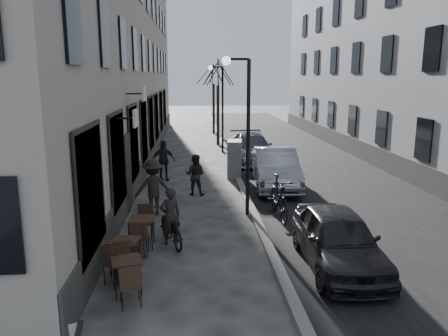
{
  "coord_description": "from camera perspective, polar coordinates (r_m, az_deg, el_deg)",
  "views": [
    {
      "loc": [
        -1.75,
        -7.71,
        4.49
      ],
      "look_at": [
        -0.84,
        4.99,
        1.8
      ],
      "focal_mm": 35.0,
      "sensor_mm": 36.0,
      "label": 1
    }
  ],
  "objects": [
    {
      "name": "bistro_set_c",
      "position": [
        11.94,
        -10.61,
        -7.86
      ],
      "size": [
        0.66,
        1.61,
        0.95
      ],
      "rotation": [
        0.0,
        0.0,
        -0.01
      ],
      "color": "black",
      "rests_on": "ground"
    },
    {
      "name": "bistro_set_b",
      "position": [
        10.59,
        -12.82,
        -10.68
      ],
      "size": [
        0.79,
        1.61,
        0.92
      ],
      "rotation": [
        0.0,
        0.0,
        -0.24
      ],
      "color": "black",
      "rests_on": "ground"
    },
    {
      "name": "streetlamp_near",
      "position": [
        13.87,
        2.49,
        6.41
      ],
      "size": [
        0.9,
        0.28,
        5.09
      ],
      "color": "black",
      "rests_on": "ground"
    },
    {
      "name": "car_near",
      "position": [
        10.86,
        14.66,
        -8.94
      ],
      "size": [
        1.75,
        4.13,
        1.39
      ],
      "primitive_type": "imported",
      "rotation": [
        0.0,
        0.0,
        -0.03
      ],
      "color": "black",
      "rests_on": "ground"
    },
    {
      "name": "tree_far",
      "position": [
        34.75,
        -1.38,
        12.21
      ],
      "size": [
        2.4,
        2.4,
        5.7
      ],
      "color": "black",
      "rests_on": "ground"
    },
    {
      "name": "pedestrian_near",
      "position": [
        16.71,
        -3.79,
        -0.88
      ],
      "size": [
        0.91,
        0.79,
        1.59
      ],
      "primitive_type": "imported",
      "rotation": [
        0.0,
        0.0,
        2.87
      ],
      "color": "black",
      "rests_on": "ground"
    },
    {
      "name": "pedestrian_mid",
      "position": [
        14.48,
        -9.23,
        -2.49
      ],
      "size": [
        1.33,
        0.98,
        1.85
      ],
      "primitive_type": "imported",
      "rotation": [
        0.0,
        0.0,
        3.41
      ],
      "color": "black",
      "rests_on": "ground"
    },
    {
      "name": "streetlamp_far",
      "position": [
        25.8,
        -0.57,
        8.97
      ],
      "size": [
        0.9,
        0.28,
        5.09
      ],
      "color": "black",
      "rests_on": "ground"
    },
    {
      "name": "cyclist_rider",
      "position": [
        11.93,
        -7.03,
        -6.24
      ],
      "size": [
        0.67,
        0.55,
        1.58
      ],
      "primitive_type": "imported",
      "rotation": [
        0.0,
        0.0,
        3.48
      ],
      "color": "black",
      "rests_on": "ground"
    },
    {
      "name": "car_far",
      "position": [
        23.26,
        3.56,
        2.63
      ],
      "size": [
        2.13,
        5.13,
        1.48
      ],
      "primitive_type": "imported",
      "rotation": [
        0.0,
        0.0,
        0.01
      ],
      "color": "#3E4049",
      "rests_on": "ground"
    },
    {
      "name": "kerb",
      "position": [
        24.2,
        0.62,
        1.38
      ],
      "size": [
        0.25,
        60.0,
        0.12
      ],
      "primitive_type": "cube",
      "color": "slate",
      "rests_on": "ground"
    },
    {
      "name": "ground",
      "position": [
        9.1,
        7.94,
        -17.78
      ],
      "size": [
        120.0,
        120.0,
        0.0
      ],
      "primitive_type": "plane",
      "color": "#353230",
      "rests_on": "ground"
    },
    {
      "name": "building_left",
      "position": [
        24.83,
        -14.77,
        19.68
      ],
      "size": [
        4.0,
        35.0,
        16.0
      ],
      "primitive_type": "cube",
      "color": "#A6998B",
      "rests_on": "ground"
    },
    {
      "name": "sign_board",
      "position": [
        8.57,
        -19.75,
        -17.13
      ],
      "size": [
        0.42,
        0.64,
        1.06
      ],
      "rotation": [
        0.0,
        0.0,
        0.11
      ],
      "color": "black",
      "rests_on": "ground"
    },
    {
      "name": "road",
      "position": [
        24.78,
        9.06,
        1.34
      ],
      "size": [
        7.3,
        60.0,
        0.0
      ],
      "primitive_type": "cube",
      "color": "black",
      "rests_on": "ground"
    },
    {
      "name": "car_mid",
      "position": [
        18.01,
        6.73,
        -0.02
      ],
      "size": [
        2.01,
        4.88,
        1.57
      ],
      "primitive_type": "imported",
      "rotation": [
        0.0,
        0.0,
        -0.07
      ],
      "color": "#909398",
      "rests_on": "ground"
    },
    {
      "name": "bistro_set_a",
      "position": [
        9.6,
        -12.55,
        -13.21
      ],
      "size": [
        0.77,
        1.56,
        0.89
      ],
      "rotation": [
        0.0,
        0.0,
        0.25
      ],
      "color": "black",
      "rests_on": "ground"
    },
    {
      "name": "moped",
      "position": [
        14.07,
        7.17,
        -3.84
      ],
      "size": [
        0.72,
        2.31,
        1.38
      ],
      "primitive_type": "imported",
      "rotation": [
        0.0,
        0.0,
        0.03
      ],
      "color": "black",
      "rests_on": "ground"
    },
    {
      "name": "pedestrian_far",
      "position": [
        19.13,
        -7.95,
        0.96
      ],
      "size": [
        1.13,
        0.75,
        1.78
      ],
      "primitive_type": "imported",
      "rotation": [
        0.0,
        0.0,
        0.34
      ],
      "color": "black",
      "rests_on": "ground"
    },
    {
      "name": "building_right",
      "position": [
        26.93,
        21.86,
        18.61
      ],
      "size": [
        4.0,
        35.0,
        16.0
      ],
      "primitive_type": "cube",
      "color": "gray",
      "rests_on": "ground"
    },
    {
      "name": "bicycle",
      "position": [
        12.02,
        -6.99,
        -7.63
      ],
      "size": [
        1.22,
        1.95,
        0.97
      ],
      "primitive_type": "imported",
      "rotation": [
        0.0,
        0.0,
        3.48
      ],
      "color": "black",
      "rests_on": "ground"
    },
    {
      "name": "tree_near",
      "position": [
        28.76,
        -0.8,
        12.27
      ],
      "size": [
        2.4,
        2.4,
        5.7
      ],
      "color": "black",
      "rests_on": "ground"
    },
    {
      "name": "utility_cabinet",
      "position": [
        19.66,
        1.4,
        1.2
      ],
      "size": [
        0.76,
        1.18,
        1.66
      ],
      "primitive_type": "cube",
      "rotation": [
        0.0,
        0.0,
        -0.14
      ],
      "color": "slate",
      "rests_on": "ground"
    }
  ]
}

